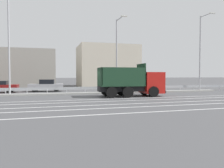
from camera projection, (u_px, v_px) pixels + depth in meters
ground_plane at (101, 96)px, 22.05m from camera, size 320.00×320.00×0.00m
lane_strip_0 at (137, 98)px, 20.11m from camera, size 57.50×0.16×0.01m
lane_strip_1 at (145, 100)px, 18.56m from camera, size 57.50×0.16×0.01m
lane_strip_2 at (155, 103)px, 16.66m from camera, size 57.50×0.16×0.01m
lane_strip_3 at (166, 106)px, 15.12m from camera, size 57.50×0.16×0.01m
lane_strip_4 at (184, 110)px, 13.13m from camera, size 57.50×0.16×0.01m
median_island at (95, 93)px, 24.79m from camera, size 31.63×1.10×0.18m
median_guardrail at (94, 88)px, 25.61m from camera, size 57.50×0.09×0.78m
dump_truck at (138, 84)px, 21.99m from camera, size 6.64×2.81×3.27m
median_road_sign at (152, 82)px, 26.69m from camera, size 0.78×0.16×2.42m
street_lamp_1 at (9, 39)px, 22.10m from camera, size 0.70×2.16×10.53m
street_lamp_2 at (117, 52)px, 25.16m from camera, size 0.71×2.62×8.58m
street_lamp_3 at (201, 50)px, 28.44m from camera, size 0.70×2.42×9.84m
parked_car_3 at (46, 86)px, 28.45m from camera, size 4.43×2.18×1.57m
background_building_0 at (5, 70)px, 36.43m from camera, size 16.01×13.74×6.01m
background_building_1 at (107, 66)px, 41.88m from camera, size 10.83×8.40×7.68m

